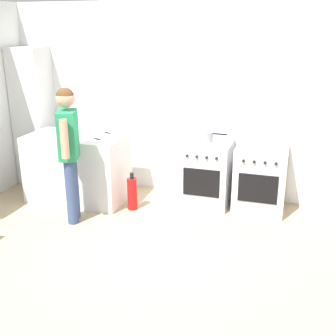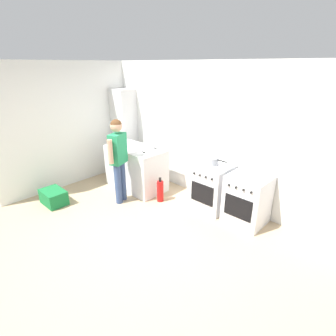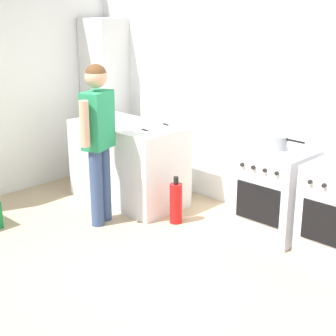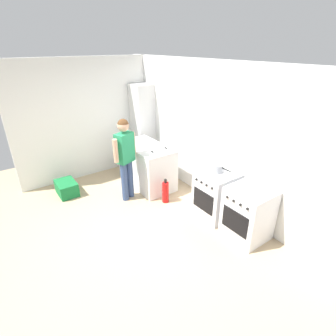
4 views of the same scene
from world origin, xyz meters
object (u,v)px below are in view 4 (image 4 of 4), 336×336
recycling_crate_lower (67,188)px  oven_right (248,213)px  oven_left (216,194)px  knife_chef (154,153)px  person (125,153)px  fire_extinguisher (165,192)px  knife_carving (168,150)px  pot (218,169)px  larder_cabinet (143,127)px

recycling_crate_lower → oven_right: bearing=33.2°
oven_left → recycling_crate_lower: bearing=-139.4°
knife_chef → person: size_ratio=0.19×
oven_left → fire_extinguisher: (-0.87, -0.48, -0.21)m
knife_carving → fire_extinguisher: (0.38, -0.32, -0.69)m
oven_left → pot: size_ratio=2.38×
recycling_crate_lower → person: bearing=48.1°
knife_chef → fire_extinguisher: size_ratio=0.62×
knife_carving → oven_left: bearing=7.0°
oven_left → oven_right: same height
knife_chef → recycling_crate_lower: 1.97m
knife_chef → person: bearing=-109.8°
person → oven_left: bearing=35.0°
knife_carving → person: person is taller
pot → larder_cabinet: bearing=178.3°
oven_left → oven_right: 0.70m
fire_extinguisher → oven_right: bearing=16.9°
knife_chef → recycling_crate_lower: knife_chef is taller
knife_chef → oven_left: bearing=21.3°
pot → knife_carving: (-1.24, -0.18, -0.01)m
oven_right → larder_cabinet: 3.40m
oven_right → pot: 0.87m
oven_left → recycling_crate_lower: oven_left is taller
knife_carving → knife_chef: 0.33m
oven_left → larder_cabinet: size_ratio=0.42×
pot → fire_extinguisher: pot is taller
pot → knife_carving: bearing=-171.9°
recycling_crate_lower → fire_extinguisher: bearing=46.2°
larder_cabinet → recycling_crate_lower: bearing=-80.2°
oven_right → larder_cabinet: size_ratio=0.42×
oven_right → person: 2.42m
knife_carving → knife_chef: size_ratio=1.06×
person → larder_cabinet: bearing=137.8°
knife_chef → person: person is taller
knife_chef → person: (-0.19, -0.52, 0.07)m
fire_extinguisher → person: bearing=-137.0°
knife_chef → pot: bearing=22.5°
oven_left → knife_chef: bearing=-158.7°
oven_left → oven_right: size_ratio=1.00×
person → larder_cabinet: larder_cabinet is taller
knife_carving → knife_chef: same height
larder_cabinet → oven_left: bearing=-2.2°
recycling_crate_lower → pot: bearing=41.1°
knife_carving → oven_right: bearing=4.5°
oven_right → knife_carving: bearing=-175.5°
larder_cabinet → knife_carving: bearing=-10.3°
fire_extinguisher → recycling_crate_lower: size_ratio=0.96×
oven_right → knife_carving: size_ratio=2.60×
knife_carving → fire_extinguisher: 0.85m
pot → oven_left: bearing=-56.0°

